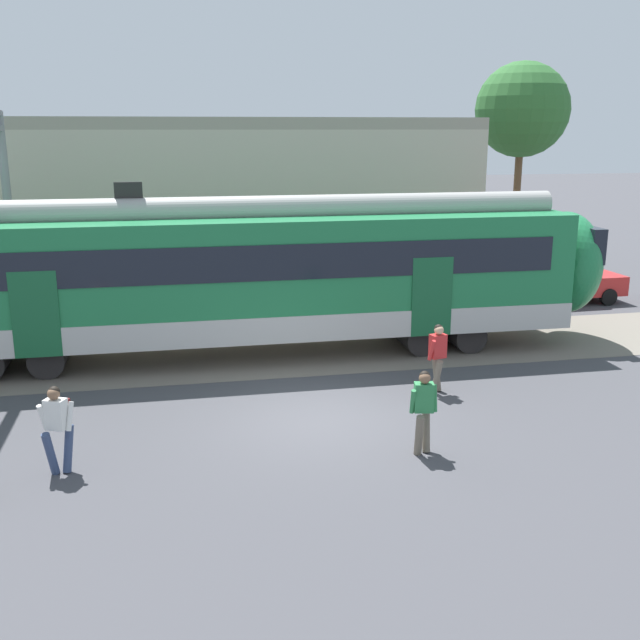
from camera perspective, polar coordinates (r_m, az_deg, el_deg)
ground_plane at (r=16.17m, az=-0.20°, el=-7.55°), size 160.00×160.00×0.00m
pedestrian_white at (r=14.21m, az=-19.37°, el=-7.31°), size 0.65×0.58×1.67m
pedestrian_green at (r=14.34m, az=7.88°, el=-6.39°), size 0.59×0.62×1.67m
pedestrian_red at (r=17.64m, az=8.95°, el=-2.53°), size 0.53×0.70×1.67m
parked_car_red at (r=28.01m, az=18.17°, el=2.86°), size 4.05×1.85×1.54m
background_building at (r=27.59m, az=-10.56°, el=8.26°), size 21.08×5.00×9.20m
street_tree_right at (r=34.33m, az=15.14°, el=15.16°), size 4.02×4.02×8.82m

